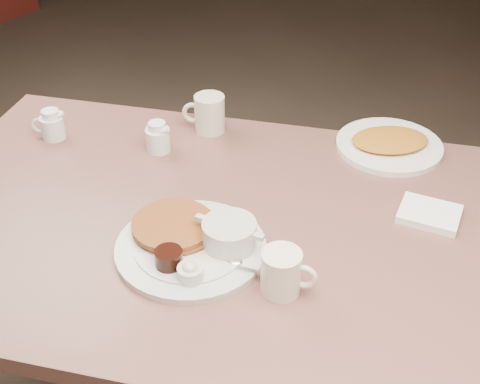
% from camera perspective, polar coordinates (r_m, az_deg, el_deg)
% --- Properties ---
extents(diner_table, '(1.50, 0.90, 0.75)m').
position_cam_1_polar(diner_table, '(1.49, -0.18, -7.94)').
color(diner_table, '#84564C').
rests_on(diner_table, ground).
extents(main_plate, '(0.40, 0.38, 0.07)m').
position_cam_1_polar(main_plate, '(1.30, -4.01, -4.39)').
color(main_plate, silver).
rests_on(main_plate, diner_table).
extents(coffee_mug_near, '(0.11, 0.08, 0.09)m').
position_cam_1_polar(coffee_mug_near, '(1.20, 3.83, -7.16)').
color(coffee_mug_near, white).
rests_on(coffee_mug_near, diner_table).
extents(napkin, '(0.15, 0.13, 0.02)m').
position_cam_1_polar(napkin, '(1.45, 16.65, -1.91)').
color(napkin, white).
rests_on(napkin, diner_table).
extents(coffee_mug_far, '(0.12, 0.09, 0.10)m').
position_cam_1_polar(coffee_mug_far, '(1.69, -2.83, 7.05)').
color(coffee_mug_far, beige).
rests_on(coffee_mug_far, diner_table).
extents(creamer_left, '(0.09, 0.07, 0.08)m').
position_cam_1_polar(creamer_left, '(1.73, -16.54, 5.76)').
color(creamer_left, white).
rests_on(creamer_left, diner_table).
extents(creamer_right, '(0.08, 0.07, 0.08)m').
position_cam_1_polar(creamer_right, '(1.62, -7.41, 4.87)').
color(creamer_right, white).
rests_on(creamer_right, diner_table).
extents(hash_plate, '(0.35, 0.35, 0.04)m').
position_cam_1_polar(hash_plate, '(1.67, 13.26, 4.24)').
color(hash_plate, white).
rests_on(hash_plate, diner_table).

